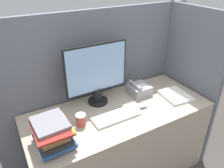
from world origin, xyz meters
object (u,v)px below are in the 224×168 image
(mouse, at_px, (143,106))
(desk_telephone, at_px, (139,89))
(keyboard, at_px, (116,116))
(book_stack, at_px, (52,133))
(coffee_cup, at_px, (81,120))
(monitor, at_px, (97,75))

(mouse, bearing_deg, desk_telephone, 64.00)
(keyboard, height_order, mouse, mouse)
(book_stack, bearing_deg, desk_telephone, 15.96)
(mouse, height_order, book_stack, book_stack)
(book_stack, bearing_deg, coffee_cup, 22.56)
(monitor, relative_size, keyboard, 1.43)
(monitor, relative_size, desk_telephone, 2.91)
(book_stack, bearing_deg, mouse, 3.49)
(keyboard, relative_size, book_stack, 1.29)
(monitor, bearing_deg, desk_telephone, -9.43)
(mouse, height_order, desk_telephone, desk_telephone)
(mouse, bearing_deg, keyboard, 179.83)
(mouse, distance_m, desk_telephone, 0.23)
(monitor, xyz_separation_m, book_stack, (-0.50, -0.33, -0.17))
(coffee_cup, bearing_deg, mouse, -5.43)
(coffee_cup, distance_m, book_stack, 0.27)
(coffee_cup, bearing_deg, keyboard, -10.62)
(book_stack, relative_size, desk_telephone, 1.57)
(monitor, xyz_separation_m, mouse, (0.30, -0.28, -0.25))
(monitor, xyz_separation_m, coffee_cup, (-0.25, -0.22, -0.22))
(keyboard, distance_m, mouse, 0.28)
(desk_telephone, bearing_deg, mouse, -116.00)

